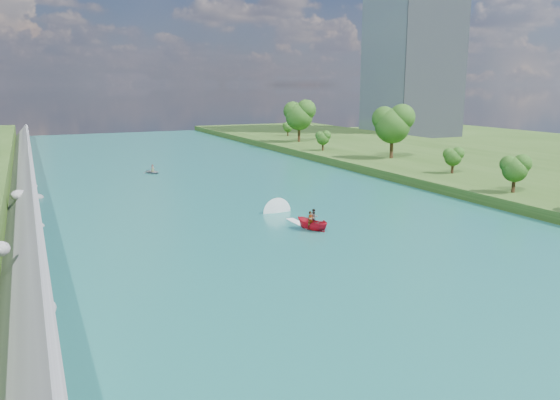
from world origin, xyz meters
name	(u,v)px	position (x,y,z in m)	size (l,w,h in m)	color
ground	(333,253)	(0.00, 0.00, 0.00)	(260.00, 260.00, 0.00)	#2D5119
river_water	(251,209)	(0.00, 20.00, 0.05)	(55.00, 240.00, 0.10)	#1A6458
berm_east	(535,176)	(49.50, 20.00, 0.75)	(44.00, 240.00, 1.50)	#2D5119
riprap_bank	(22,217)	(-25.84, 19.39, 1.79)	(4.70, 236.00, 4.17)	slate
office_tower	(413,34)	(82.50, 95.00, 30.00)	(22.00, 22.00, 60.00)	gray
trees_east	(438,137)	(37.09, 29.32, 6.76)	(12.35, 134.29, 11.81)	#154D14
motorboat	(304,220)	(1.98, 9.54, 0.73)	(3.60, 18.77, 2.16)	red
raft	(153,171)	(-5.30, 52.73, 0.47)	(3.39, 3.90, 1.53)	#919499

